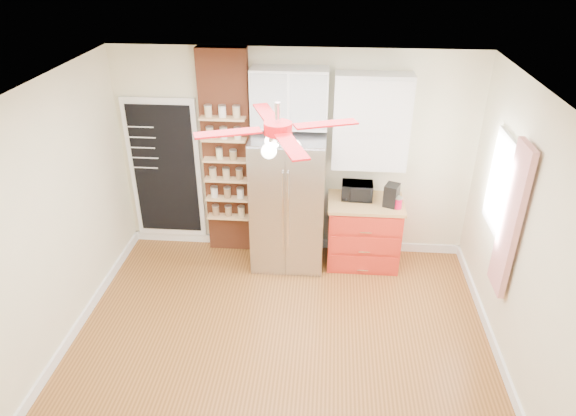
# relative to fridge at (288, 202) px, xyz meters

# --- Properties ---
(floor) EXTENTS (4.50, 4.50, 0.00)m
(floor) POSITION_rel_fridge_xyz_m (0.05, -1.63, -0.88)
(floor) COLOR #945B25
(floor) RESTS_ON ground
(ceiling) EXTENTS (4.50, 4.50, 0.00)m
(ceiling) POSITION_rel_fridge_xyz_m (0.05, -1.63, 1.83)
(ceiling) COLOR white
(ceiling) RESTS_ON wall_back
(wall_back) EXTENTS (4.50, 0.02, 2.70)m
(wall_back) POSITION_rel_fridge_xyz_m (0.05, 0.37, 0.48)
(wall_back) COLOR beige
(wall_back) RESTS_ON floor
(wall_left) EXTENTS (0.02, 4.00, 2.70)m
(wall_left) POSITION_rel_fridge_xyz_m (-2.20, -1.63, 0.48)
(wall_left) COLOR beige
(wall_left) RESTS_ON floor
(wall_right) EXTENTS (0.02, 4.00, 2.70)m
(wall_right) POSITION_rel_fridge_xyz_m (2.30, -1.63, 0.48)
(wall_right) COLOR beige
(wall_right) RESTS_ON floor
(chalkboard) EXTENTS (0.95, 0.05, 1.95)m
(chalkboard) POSITION_rel_fridge_xyz_m (-1.65, 0.33, 0.23)
(chalkboard) COLOR white
(chalkboard) RESTS_ON wall_back
(brick_pillar) EXTENTS (0.60, 0.16, 2.70)m
(brick_pillar) POSITION_rel_fridge_xyz_m (-0.80, 0.29, 0.48)
(brick_pillar) COLOR brown
(brick_pillar) RESTS_ON floor
(fridge) EXTENTS (0.90, 0.70, 1.75)m
(fridge) POSITION_rel_fridge_xyz_m (0.00, 0.00, 0.00)
(fridge) COLOR #ADADB1
(fridge) RESTS_ON floor
(upper_glass_cabinet) EXTENTS (0.90, 0.35, 0.70)m
(upper_glass_cabinet) POSITION_rel_fridge_xyz_m (0.00, 0.20, 1.27)
(upper_glass_cabinet) COLOR white
(upper_glass_cabinet) RESTS_ON wall_back
(red_cabinet) EXTENTS (0.94, 0.64, 0.90)m
(red_cabinet) POSITION_rel_fridge_xyz_m (0.97, 0.05, -0.42)
(red_cabinet) COLOR red
(red_cabinet) RESTS_ON floor
(upper_shelf_unit) EXTENTS (0.90, 0.30, 1.15)m
(upper_shelf_unit) POSITION_rel_fridge_xyz_m (0.97, 0.22, 1.00)
(upper_shelf_unit) COLOR white
(upper_shelf_unit) RESTS_ON wall_back
(window) EXTENTS (0.04, 0.75, 1.05)m
(window) POSITION_rel_fridge_xyz_m (2.28, -0.73, 0.68)
(window) COLOR white
(window) RESTS_ON wall_right
(curtain) EXTENTS (0.06, 0.40, 1.55)m
(curtain) POSITION_rel_fridge_xyz_m (2.23, -1.28, 0.57)
(curtain) COLOR #B31718
(curtain) RESTS_ON wall_right
(ceiling_fan) EXTENTS (1.40, 1.40, 0.44)m
(ceiling_fan) POSITION_rel_fridge_xyz_m (0.05, -1.63, 1.55)
(ceiling_fan) COLOR silver
(ceiling_fan) RESTS_ON ceiling
(toaster_oven) EXTENTS (0.39, 0.27, 0.21)m
(toaster_oven) POSITION_rel_fridge_xyz_m (0.85, 0.13, 0.13)
(toaster_oven) COLOR black
(toaster_oven) RESTS_ON red_cabinet
(coffee_maker) EXTENTS (0.22, 0.24, 0.28)m
(coffee_maker) POSITION_rel_fridge_xyz_m (1.26, -0.02, 0.16)
(coffee_maker) COLOR black
(coffee_maker) RESTS_ON red_cabinet
(canister_left) EXTENTS (0.13, 0.13, 0.13)m
(canister_left) POSITION_rel_fridge_xyz_m (1.34, -0.09, 0.09)
(canister_left) COLOR #B90A2F
(canister_left) RESTS_ON red_cabinet
(canister_right) EXTENTS (0.13, 0.13, 0.14)m
(canister_right) POSITION_rel_fridge_xyz_m (1.27, 0.13, 0.09)
(canister_right) COLOR red
(canister_right) RESTS_ON red_cabinet
(pantry_jar_oats) EXTENTS (0.09, 0.09, 0.13)m
(pantry_jar_oats) POSITION_rel_fridge_xyz_m (-0.87, 0.15, 0.56)
(pantry_jar_oats) COLOR beige
(pantry_jar_oats) RESTS_ON brick_pillar
(pantry_jar_beans) EXTENTS (0.10, 0.10, 0.12)m
(pantry_jar_beans) POSITION_rel_fridge_xyz_m (-0.69, 0.13, 0.56)
(pantry_jar_beans) COLOR olive
(pantry_jar_beans) RESTS_ON brick_pillar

